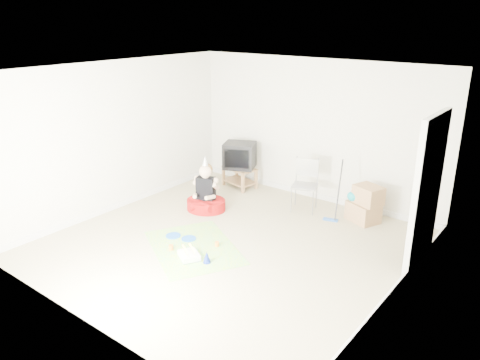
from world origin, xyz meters
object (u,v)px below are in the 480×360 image
Objects in this scene: birthday_cake at (189,256)px; seated_woman at (206,198)px; tv_stand at (240,175)px; cardboard_boxes at (365,204)px; crt_tv at (240,155)px; folding_chair at (305,186)px.

seated_woman is at bearing 123.63° from birthday_cake.
seated_woman reaches higher than tv_stand.
crt_tv is at bearing 179.13° from cardboard_boxes.
crt_tv is at bearing 0.00° from tv_stand.
tv_stand is 1.33m from seated_woman.
folding_chair is (1.64, -0.24, -0.21)m from crt_tv.
seated_woman is (0.25, -1.30, -0.45)m from crt_tv.
seated_woman is at bearing -79.04° from tv_stand.
crt_tv is 3.12m from birthday_cake.
crt_tv is at bearing 113.99° from birthday_cake.
tv_stand is 1.22× the size of crt_tv.
tv_stand is 1.67m from folding_chair.
cardboard_boxes is 0.63× the size of seated_woman.
tv_stand is 1.14× the size of cardboard_boxes.
folding_chair is at bearing -32.36° from crt_tv.
cardboard_boxes reaches higher than birthday_cake.
crt_tv is 2.71m from cardboard_boxes.
seated_woman is (-2.44, -1.26, -0.09)m from cardboard_boxes.
seated_woman reaches higher than cardboard_boxes.
crt_tv reaches higher than birthday_cake.
folding_chair is 2.62m from birthday_cake.
cardboard_boxes is at bearing -0.87° from tv_stand.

